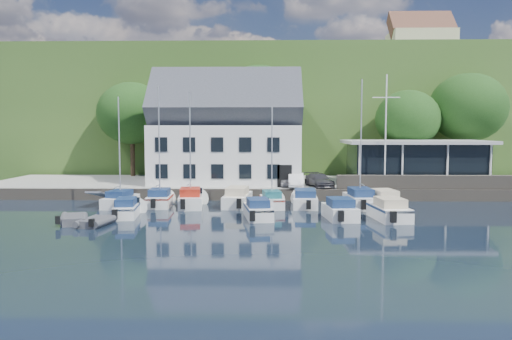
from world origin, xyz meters
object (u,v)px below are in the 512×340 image
(car_blue, at_px, (364,179))
(boat_r1_2, at_px, (190,147))
(dinghy_1, at_px, (96,220))
(boat_r1_7, at_px, (384,199))
(dinghy_0, at_px, (74,218))
(harbor_building, at_px, (227,138))
(boat_r1_0, at_px, (119,155))
(boat_r1_3, at_px, (237,196))
(boat_r2_3, at_px, (340,208))
(boat_r1_6, at_px, (361,148))
(boat_r2_0, at_px, (127,207))
(boat_r2_4, at_px, (389,208))
(car_dgrey, at_px, (319,180))
(boat_r1_4, at_px, (272,155))
(boat_r1_5, at_px, (305,198))
(car_white, at_px, (296,180))
(car_silver, at_px, (286,180))
(club_pavilion, at_px, (415,162))
(boat_r2_2, at_px, (258,208))
(flagpole, at_px, (386,132))
(boat_r1_1, at_px, (159,151))

(car_blue, bearing_deg, boat_r1_2, -138.53)
(car_blue, bearing_deg, dinghy_1, -126.76)
(car_blue, height_order, boat_r1_7, car_blue)
(dinghy_0, bearing_deg, harbor_building, 41.96)
(boat_r1_0, relative_size, dinghy_0, 2.67)
(dinghy_1, bearing_deg, boat_r1_3, 53.03)
(boat_r2_3, relative_size, dinghy_1, 1.86)
(boat_r1_6, xyz_separation_m, boat_r2_0, (-17.25, -4.68, -4.04))
(harbor_building, xyz_separation_m, boat_r2_4, (12.32, -14.28, -4.59))
(car_dgrey, height_order, boat_r1_4, boat_r1_4)
(boat_r1_5, bearing_deg, car_white, 97.86)
(car_silver, distance_m, car_white, 1.29)
(boat_r1_3, height_order, boat_r1_6, boat_r1_6)
(boat_r1_0, height_order, boat_r1_5, boat_r1_0)
(dinghy_1, bearing_deg, boat_r2_0, 80.76)
(club_pavilion, relative_size, boat_r2_2, 2.37)
(harbor_building, height_order, boat_r2_3, harbor_building)
(car_dgrey, relative_size, boat_r1_3, 0.64)
(boat_r2_4, bearing_deg, boat_r2_2, 171.75)
(harbor_building, distance_m, car_white, 8.48)
(flagpole, height_order, boat_r2_3, flagpole)
(car_silver, xyz_separation_m, flagpole, (8.60, -1.49, 4.36))
(boat_r1_1, height_order, boat_r2_4, boat_r1_1)
(car_silver, bearing_deg, boat_r1_5, -85.00)
(dinghy_1, bearing_deg, flagpole, 39.46)
(car_blue, height_order, boat_r2_3, car_blue)
(car_dgrey, distance_m, boat_r1_0, 17.47)
(car_silver, distance_m, boat_r1_1, 12.19)
(car_silver, bearing_deg, boat_r2_0, -145.38)
(boat_r1_3, bearing_deg, dinghy_0, -137.57)
(car_dgrey, bearing_deg, boat_r2_2, -132.65)
(boat_r2_3, bearing_deg, car_dgrey, 85.75)
(car_dgrey, xyz_separation_m, boat_r2_0, (-14.56, -10.03, -0.92))
(boat_r2_3, distance_m, boat_r2_4, 3.34)
(harbor_building, xyz_separation_m, dinghy_0, (-8.72, -16.18, -4.99))
(boat_r1_3, distance_m, dinghy_0, 12.79)
(boat_r1_0, xyz_separation_m, boat_r2_0, (1.77, -4.37, -3.47))
(boat_r1_5, xyz_separation_m, dinghy_0, (-15.69, -7.45, -0.35))
(boat_r1_3, distance_m, boat_r2_4, 12.14)
(harbor_building, xyz_separation_m, boat_r1_0, (-7.71, -9.21, -1.20))
(flagpole, xyz_separation_m, boat_r1_4, (-9.93, -4.82, -1.78))
(boat_r2_4, bearing_deg, car_blue, 81.39)
(club_pavilion, bearing_deg, boat_r1_5, -143.25)
(car_blue, xyz_separation_m, boat_r2_4, (-0.41, -11.39, -0.87))
(boat_r1_5, relative_size, boat_r2_4, 1.08)
(boat_r1_5, bearing_deg, boat_r1_4, -165.60)
(harbor_building, relative_size, boat_r1_5, 2.26)
(car_blue, height_order, boat_r1_1, boat_r1_1)
(boat_r1_2, xyz_separation_m, boat_r1_5, (9.05, 0.60, -4.06))
(club_pavilion, bearing_deg, harbor_building, 178.41)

